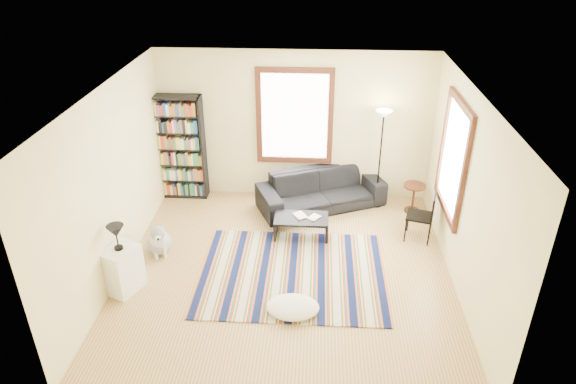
# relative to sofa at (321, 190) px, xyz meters

# --- Properties ---
(floor) EXTENTS (5.00, 5.00, 0.10)m
(floor) POSITION_rel_sofa_xyz_m (-0.52, -2.05, -0.39)
(floor) COLOR tan
(floor) RESTS_ON ground
(ceiling) EXTENTS (5.00, 5.00, 0.10)m
(ceiling) POSITION_rel_sofa_xyz_m (-0.52, -2.05, 2.51)
(ceiling) COLOR white
(ceiling) RESTS_ON floor
(wall_back) EXTENTS (5.00, 0.10, 2.80)m
(wall_back) POSITION_rel_sofa_xyz_m (-0.52, 0.50, 1.06)
(wall_back) COLOR beige
(wall_back) RESTS_ON floor
(wall_front) EXTENTS (5.00, 0.10, 2.80)m
(wall_front) POSITION_rel_sofa_xyz_m (-0.52, -4.60, 1.06)
(wall_front) COLOR beige
(wall_front) RESTS_ON floor
(wall_left) EXTENTS (0.10, 5.00, 2.80)m
(wall_left) POSITION_rel_sofa_xyz_m (-3.07, -2.05, 1.06)
(wall_left) COLOR beige
(wall_left) RESTS_ON floor
(wall_right) EXTENTS (0.10, 5.00, 2.80)m
(wall_right) POSITION_rel_sofa_xyz_m (2.03, -2.05, 1.06)
(wall_right) COLOR beige
(wall_right) RESTS_ON floor
(window_back) EXTENTS (1.20, 0.06, 1.60)m
(window_back) POSITION_rel_sofa_xyz_m (-0.52, 0.42, 1.26)
(window_back) COLOR white
(window_back) RESTS_ON wall_back
(window_right) EXTENTS (0.06, 1.20, 1.60)m
(window_right) POSITION_rel_sofa_xyz_m (1.95, -1.25, 1.26)
(window_right) COLOR white
(window_right) RESTS_ON wall_right
(rug) EXTENTS (2.80, 2.24, 0.02)m
(rug) POSITION_rel_sofa_xyz_m (-0.42, -2.12, -0.33)
(rug) COLOR #0C153D
(rug) RESTS_ON floor
(sofa) EXTENTS (1.74, 2.48, 0.67)m
(sofa) POSITION_rel_sofa_xyz_m (0.00, 0.00, 0.00)
(sofa) COLOR black
(sofa) RESTS_ON floor
(bookshelf) EXTENTS (0.90, 0.30, 2.00)m
(bookshelf) POSITION_rel_sofa_xyz_m (-2.64, 0.27, 0.66)
(bookshelf) COLOR black
(bookshelf) RESTS_ON floor
(coffee_table) EXTENTS (0.99, 0.69, 0.36)m
(coffee_table) POSITION_rel_sofa_xyz_m (-0.33, -1.06, -0.16)
(coffee_table) COLOR black
(coffee_table) RESTS_ON floor
(book_a) EXTENTS (0.29, 0.27, 0.02)m
(book_a) POSITION_rel_sofa_xyz_m (-0.43, -1.06, 0.03)
(book_a) COLOR beige
(book_a) RESTS_ON coffee_table
(book_b) EXTENTS (0.25, 0.26, 0.02)m
(book_b) POSITION_rel_sofa_xyz_m (-0.18, -1.01, 0.03)
(book_b) COLOR beige
(book_b) RESTS_ON coffee_table
(floor_cushion) EXTENTS (0.88, 0.79, 0.18)m
(floor_cushion) POSITION_rel_sofa_xyz_m (-0.37, -2.99, -0.25)
(floor_cushion) COLOR white
(floor_cushion) RESTS_ON floor
(floor_lamp) EXTENTS (0.38, 0.38, 1.86)m
(floor_lamp) POSITION_rel_sofa_xyz_m (1.04, 0.10, 0.59)
(floor_lamp) COLOR black
(floor_lamp) RESTS_ON floor
(side_table) EXTENTS (0.53, 0.53, 0.54)m
(side_table) POSITION_rel_sofa_xyz_m (1.68, -0.10, -0.07)
(side_table) COLOR #4E2413
(side_table) RESTS_ON floor
(folding_chair) EXTENTS (0.51, 0.50, 0.86)m
(folding_chair) POSITION_rel_sofa_xyz_m (1.63, -1.01, 0.09)
(folding_chair) COLOR black
(folding_chair) RESTS_ON floor
(white_cabinet) EXTENTS (0.55, 0.61, 0.70)m
(white_cabinet) POSITION_rel_sofa_xyz_m (-2.82, -2.63, 0.01)
(white_cabinet) COLOR white
(white_cabinet) RESTS_ON floor
(table_lamp) EXTENTS (0.28, 0.28, 0.38)m
(table_lamp) POSITION_rel_sofa_xyz_m (-2.82, -2.63, 0.55)
(table_lamp) COLOR black
(table_lamp) RESTS_ON white_cabinet
(dog) EXTENTS (0.60, 0.71, 0.60)m
(dog) POSITION_rel_sofa_xyz_m (-2.59, -1.68, -0.04)
(dog) COLOR #B5B5B5
(dog) RESTS_ON floor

